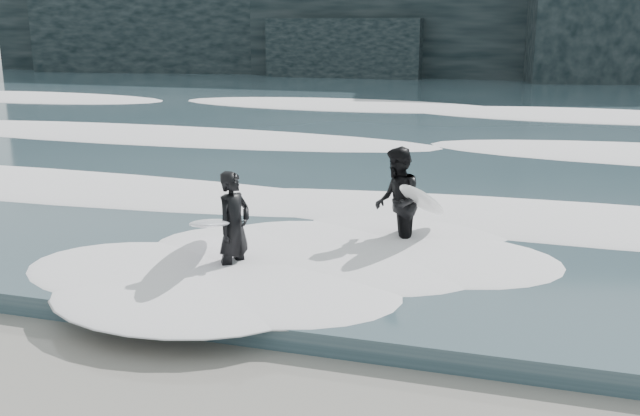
# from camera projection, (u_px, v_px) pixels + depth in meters

# --- Properties ---
(sea) EXTENTS (90.00, 52.00, 0.30)m
(sea) POSITION_uv_depth(u_px,v_px,m) (445.00, 103.00, 32.88)
(sea) COLOR #334750
(sea) RESTS_ON ground
(headland) EXTENTS (70.00, 9.00, 10.00)m
(headland) POSITION_uv_depth(u_px,v_px,m) (480.00, 3.00, 47.40)
(headland) COLOR black
(headland) RESTS_ON ground
(foam_near) EXTENTS (60.00, 3.20, 0.20)m
(foam_near) POSITION_uv_depth(u_px,v_px,m) (323.00, 197.00, 14.28)
(foam_near) COLOR white
(foam_near) RESTS_ON sea
(foam_mid) EXTENTS (60.00, 4.00, 0.24)m
(foam_mid) POSITION_uv_depth(u_px,v_px,m) (391.00, 142.00, 20.76)
(foam_mid) COLOR white
(foam_mid) RESTS_ON sea
(foam_far) EXTENTS (60.00, 4.80, 0.30)m
(foam_far) POSITION_uv_depth(u_px,v_px,m) (433.00, 106.00, 29.10)
(foam_far) COLOR white
(foam_far) RESTS_ON sea
(surfer_left) EXTENTS (1.42, 2.34, 1.72)m
(surfer_left) POSITION_uv_depth(u_px,v_px,m) (227.00, 227.00, 10.55)
(surfer_left) COLOR black
(surfer_left) RESTS_ON ground
(surfer_right) EXTENTS (1.28, 1.79, 1.84)m
(surfer_right) POSITION_uv_depth(u_px,v_px,m) (399.00, 202.00, 11.73)
(surfer_right) COLOR black
(surfer_right) RESTS_ON ground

